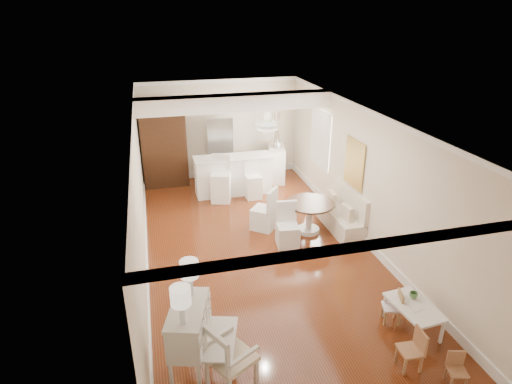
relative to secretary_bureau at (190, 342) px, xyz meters
name	(u,v)px	position (x,y,z in m)	size (l,w,h in m)	color
room	(257,155)	(1.74, 3.18, 1.42)	(9.00, 9.04, 2.82)	#672E14
secretary_bureau	(190,342)	(0.00, 0.00, 0.00)	(0.88, 0.90, 1.13)	silver
gustavian_armchair	(231,356)	(0.49, -0.31, -0.06)	(0.58, 0.58, 1.01)	silver
kids_table	(412,317)	(3.40, 0.06, -0.34)	(0.53, 0.88, 0.44)	white
kids_chair_a	(410,350)	(2.92, -0.61, -0.25)	(0.30, 0.30, 0.63)	#A7724C
kids_chair_b	(392,307)	(3.18, 0.31, -0.28)	(0.27, 0.27, 0.56)	olive
kids_chair_c	(457,371)	(3.35, -1.03, -0.32)	(0.24, 0.24, 0.49)	#A26C49
banquette	(340,209)	(3.69, 3.36, -0.07)	(0.52, 1.60, 0.98)	silver
dining_table	(309,217)	(2.98, 3.41, -0.20)	(1.06, 1.06, 0.72)	#482A17
slip_chair_near	(288,225)	(2.34, 2.98, -0.10)	(0.44, 0.46, 0.93)	white
slip_chair_far	(264,209)	(2.05, 3.82, -0.07)	(0.47, 0.49, 0.98)	silver
breakfast_counter	(233,175)	(1.80, 5.96, -0.05)	(2.05, 0.65, 1.03)	white
bar_stool_left	(221,179)	(1.39, 5.53, 0.04)	(0.48, 0.48, 1.20)	white
bar_stool_right	(253,180)	(2.23, 5.51, -0.07)	(0.39, 0.39, 0.98)	white
pantry_cabinet	(164,145)	(0.10, 7.04, 0.59)	(1.20, 0.60, 2.30)	#381E11
fridge	(233,149)	(2.00, 7.01, 0.34)	(0.75, 0.65, 1.80)	silver
sideboard	(276,163)	(3.19, 6.64, -0.08)	(0.45, 1.02, 0.97)	silver
pencil_cup	(413,295)	(3.49, 0.24, -0.07)	(0.13, 0.13, 0.10)	#558950
branch_vase	(277,144)	(3.21, 6.63, 0.51)	(0.19, 0.19, 0.20)	white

